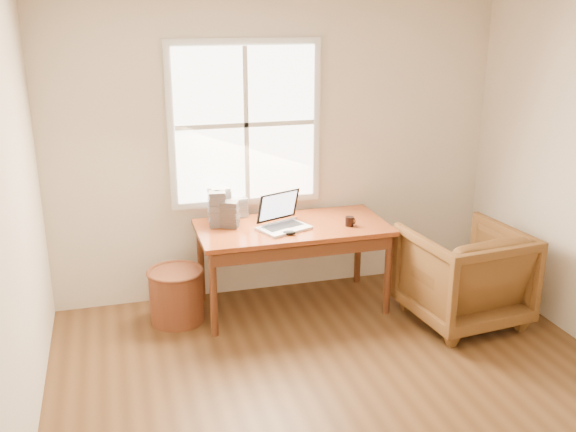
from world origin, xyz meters
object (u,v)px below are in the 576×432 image
object	(u,v)px
desk	(292,227)
cd_stack_a	(220,205)
wicker_stool	(177,296)
laptop	(284,211)
armchair	(463,275)
coffee_mug	(350,221)

from	to	relation	value
desk	cd_stack_a	xyz separation A→B (m)	(-0.57, 0.25, 0.17)
wicker_stool	laptop	distance (m)	1.14
desk	wicker_stool	xyz separation A→B (m)	(-1.00, -0.00, -0.51)
wicker_stool	armchair	bearing A→B (deg)	-15.08
coffee_mug	cd_stack_a	size ratio (longest dim) A/B	0.27
cd_stack_a	wicker_stool	bearing A→B (deg)	-150.01
desk	armchair	bearing A→B (deg)	-25.55
armchair	cd_stack_a	size ratio (longest dim) A/B	2.96
desk	coffee_mug	distance (m)	0.48
cd_stack_a	armchair	bearing A→B (deg)	-24.89
coffee_mug	cd_stack_a	xyz separation A→B (m)	(-1.03, 0.39, 0.11)
armchair	coffee_mug	size ratio (longest dim) A/B	11.02
desk	laptop	xyz separation A→B (m)	(-0.10, -0.08, 0.18)
cd_stack_a	laptop	bearing A→B (deg)	-34.98
wicker_stool	laptop	xyz separation A→B (m)	(0.90, -0.08, 0.69)
cd_stack_a	coffee_mug	bearing A→B (deg)	-20.95
desk	cd_stack_a	distance (m)	0.64
armchair	wicker_stool	distance (m)	2.37
coffee_mug	cd_stack_a	world-z (taller)	cd_stack_a
desk	cd_stack_a	bearing A→B (deg)	156.63
desk	laptop	world-z (taller)	laptop
laptop	coffee_mug	xyz separation A→B (m)	(0.55, -0.06, -0.12)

